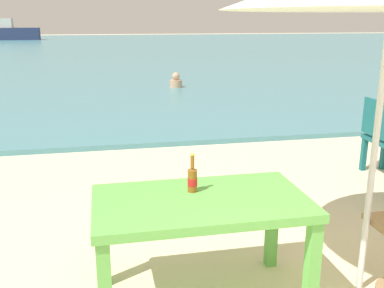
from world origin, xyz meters
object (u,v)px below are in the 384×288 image
Objects in this scene: picnic_table_green at (201,214)px; boat_fishing_trawler at (8,32)px; swimmer_person at (176,82)px; beer_bottle_amber at (192,178)px.

boat_fishing_trawler is (-8.57, 41.50, 0.12)m from picnic_table_green.
swimmer_person is at bearing -72.68° from boat_fishing_trawler.
beer_bottle_amber is (-0.03, 0.13, 0.20)m from picnic_table_green.
picnic_table_green is at bearing -76.64° from beer_bottle_amber.
swimmer_person is (1.46, 9.32, -0.61)m from beer_bottle_amber.
boat_fishing_trawler reaches higher than picnic_table_green.
boat_fishing_trawler is (-10.00, 32.05, 0.53)m from swimmer_person.
picnic_table_green is 3.41× the size of swimmer_person.
boat_fishing_trawler is (-8.54, 41.37, -0.09)m from beer_bottle_amber.
picnic_table_green is at bearing -78.34° from boat_fishing_trawler.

